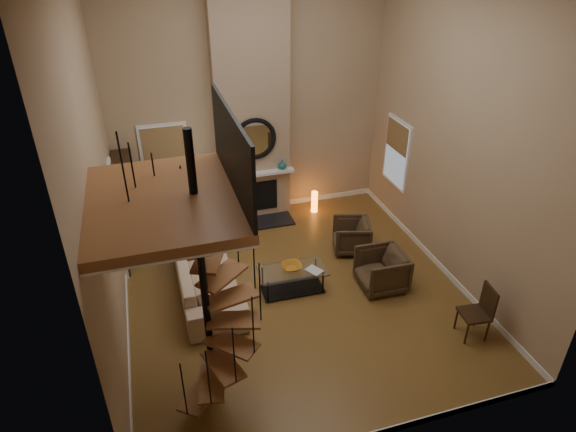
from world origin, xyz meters
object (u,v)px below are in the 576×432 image
object	(u,v)px
armchair_far	(385,269)
armchair_near	(355,236)
sofa	(206,275)
hutch	(128,198)
coffee_table	(292,278)
side_chair	(480,310)
accent_lamp	(314,202)
floor_lamp	(209,187)

from	to	relation	value
armchair_far	armchair_near	bearing A→B (deg)	-174.50
armchair_near	sofa	bearing A→B (deg)	-64.45
hutch	coffee_table	distance (m)	3.97
sofa	armchair_far	size ratio (longest dim) A/B	3.08
side_chair	accent_lamp	bearing A→B (deg)	104.08
hutch	side_chair	size ratio (longest dim) A/B	2.00
floor_lamp	side_chair	size ratio (longest dim) A/B	1.81
coffee_table	floor_lamp	distance (m)	2.48
armchair_far	floor_lamp	bearing A→B (deg)	-125.99
hutch	floor_lamp	distance (m)	1.89
hutch	sofa	distance (m)	2.73
armchair_far	accent_lamp	xyz separation A→B (m)	(-0.32, 3.05, -0.10)
armchair_near	accent_lamp	distance (m)	1.82
hutch	armchair_far	size ratio (longest dim) A/B	2.24
armchair_near	accent_lamp	size ratio (longest dim) A/B	1.39
armchair_near	floor_lamp	bearing A→B (deg)	-92.79
sofa	hutch	bearing A→B (deg)	27.06
sofa	accent_lamp	distance (m)	3.71
armchair_near	accent_lamp	xyz separation A→B (m)	(-0.25, 1.80, -0.10)
hutch	side_chair	bearing A→B (deg)	-41.89
hutch	side_chair	xyz separation A→B (m)	(5.32, -4.77, -0.42)
hutch	armchair_near	world-z (taller)	hutch
coffee_table	floor_lamp	world-z (taller)	floor_lamp
sofa	accent_lamp	size ratio (longest dim) A/B	4.85
armchair_near	side_chair	world-z (taller)	side_chair
coffee_table	armchair_far	bearing A→B (deg)	-11.65
hutch	sofa	size ratio (longest dim) A/B	0.73
accent_lamp	coffee_table	bearing A→B (deg)	-117.21
coffee_table	side_chair	bearing A→B (deg)	-37.88
sofa	armchair_far	bearing A→B (deg)	-103.34
floor_lamp	accent_lamp	bearing A→B (deg)	17.80
hutch	armchair_near	bearing A→B (deg)	-23.16
armchair_near	accent_lamp	bearing A→B (deg)	-155.56
coffee_table	floor_lamp	bearing A→B (deg)	121.50
hutch	accent_lamp	distance (m)	4.20
hutch	coffee_table	xyz separation A→B (m)	(2.76, -2.78, -0.67)
floor_lamp	side_chair	bearing A→B (deg)	-46.20
hutch	armchair_far	xyz separation A→B (m)	(4.47, -3.13, -0.60)
armchair_near	side_chair	distance (m)	3.04
armchair_near	armchair_far	xyz separation A→B (m)	(0.08, -1.25, 0.00)
accent_lamp	sofa	bearing A→B (deg)	-141.83
armchair_far	coffee_table	distance (m)	1.75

